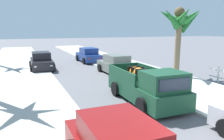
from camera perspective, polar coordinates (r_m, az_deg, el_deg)
The scene contains 9 objects.
sidewalk_left at distance 15.81m, azimuth -22.86°, elevation -3.20°, with size 4.95×60.00×0.12m, color beige.
sidewalk_right at distance 18.30m, azimuth 7.90°, elevation -0.66°, with size 4.95×60.00×0.12m, color beige.
curb_left at distance 15.83m, azimuth -18.96°, elevation -2.95°, with size 0.16×60.00×0.10m, color silver.
curb_right at distance 17.78m, azimuth 4.91°, elevation -0.96°, with size 0.16×60.00×0.10m, color silver.
pickup_truck at distance 11.06m, azimuth 8.78°, elevation -4.13°, with size 2.32×5.26×1.80m.
car_left_near at distance 20.81m, azimuth -17.61°, elevation 2.12°, with size 2.10×4.29×1.54m.
car_left_mid at distance 17.91m, azimuth 1.08°, elevation 1.32°, with size 2.09×4.29×1.54m.
car_right_mid at distance 24.41m, azimuth -6.03°, elevation 3.74°, with size 2.09×4.29×1.54m.
palm_tree_left_fore at distance 16.97m, azimuth 16.78°, elevation 11.70°, with size 3.84×3.72×5.10m.
Camera 1 is at (-4.54, -3.40, 3.60)m, focal length 35.75 mm.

